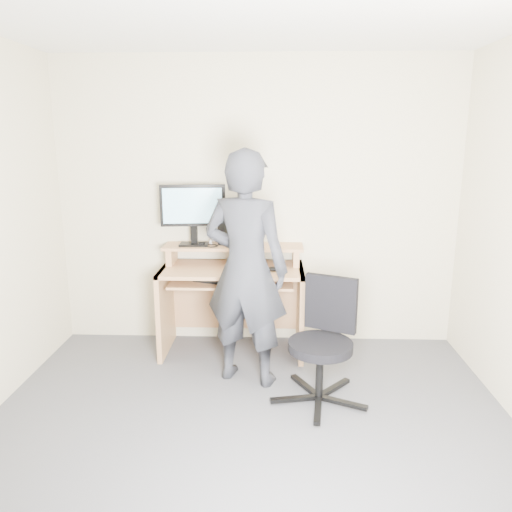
# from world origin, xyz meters

# --- Properties ---
(ground) EXTENTS (3.50, 3.50, 0.00)m
(ground) POSITION_xyz_m (0.00, 0.00, 0.00)
(ground) COLOR #515256
(ground) RESTS_ON ground
(back_wall) EXTENTS (3.50, 0.02, 2.50)m
(back_wall) POSITION_xyz_m (0.00, 1.75, 1.25)
(back_wall) COLOR beige
(back_wall) RESTS_ON ground
(desk) EXTENTS (1.20, 0.60, 0.91)m
(desk) POSITION_xyz_m (-0.20, 1.53, 0.55)
(desk) COLOR tan
(desk) RESTS_ON ground
(monitor) EXTENTS (0.55, 0.15, 0.52)m
(monitor) POSITION_xyz_m (-0.54, 1.58, 1.22)
(monitor) COLOR black
(monitor) RESTS_ON desk
(external_drive) EXTENTS (0.11, 0.15, 0.20)m
(external_drive) POSITION_xyz_m (-0.28, 1.65, 1.01)
(external_drive) COLOR black
(external_drive) RESTS_ON desk
(travel_mug) EXTENTS (0.09, 0.09, 0.18)m
(travel_mug) POSITION_xyz_m (-0.14, 1.62, 1.00)
(travel_mug) COLOR silver
(travel_mug) RESTS_ON desk
(smartphone) EXTENTS (0.11, 0.14, 0.01)m
(smartphone) POSITION_xyz_m (0.01, 1.59, 0.92)
(smartphone) COLOR black
(smartphone) RESTS_ON desk
(charger) EXTENTS (0.06, 0.05, 0.03)m
(charger) POSITION_xyz_m (-0.47, 1.54, 0.93)
(charger) COLOR black
(charger) RESTS_ON desk
(headphones) EXTENTS (0.16, 0.16, 0.06)m
(headphones) POSITION_xyz_m (-0.34, 1.68, 0.92)
(headphones) COLOR silver
(headphones) RESTS_ON desk
(keyboard) EXTENTS (0.49, 0.34, 0.03)m
(keyboard) POSITION_xyz_m (-0.28, 1.36, 0.67)
(keyboard) COLOR black
(keyboard) RESTS_ON desk
(mouse) EXTENTS (0.11, 0.08, 0.04)m
(mouse) POSITION_xyz_m (0.14, 1.35, 0.77)
(mouse) COLOR black
(mouse) RESTS_ON desk
(office_chair) EXTENTS (0.67, 0.66, 0.85)m
(office_chair) POSITION_xyz_m (0.51, 0.67, 0.46)
(office_chair) COLOR black
(office_chair) RESTS_ON ground
(person) EXTENTS (0.74, 0.59, 1.75)m
(person) POSITION_xyz_m (-0.05, 0.93, 0.88)
(person) COLOR black
(person) RESTS_ON ground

